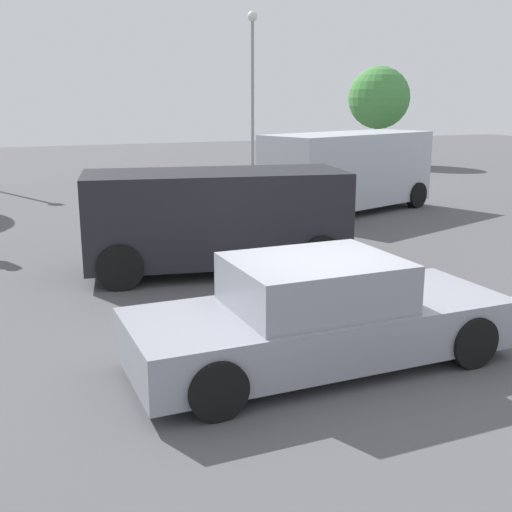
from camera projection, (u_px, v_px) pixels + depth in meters
name	position (u px, v px, depth m)	size (l,w,h in m)	color
ground_plane	(313.00, 356.00, 7.98)	(80.00, 80.00, 0.00)	#515154
sedan_foreground	(319.00, 317.00, 7.61)	(4.67, 1.85, 1.33)	gray
dog	(510.00, 306.00, 9.11)	(0.65, 0.31, 0.43)	white
van_white	(348.00, 170.00, 17.99)	(5.67, 3.56, 2.24)	#B2B7C1
suv_dark	(215.00, 217.00, 11.71)	(5.03, 2.84, 1.88)	black
light_post_mid	(252.00, 65.00, 27.82)	(0.44, 0.44, 6.87)	gray
tree_back_left	(379.00, 98.00, 30.91)	(3.02, 3.02, 4.74)	brown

